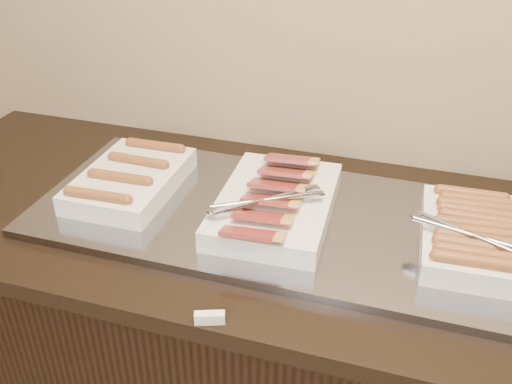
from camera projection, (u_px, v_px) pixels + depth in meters
counter at (278, 356)px, 1.57m from camera, size 2.06×0.76×0.90m
warming_tray at (290, 220)px, 1.33m from camera, size 1.20×0.50×0.02m
dish_left at (131, 179)px, 1.41m from camera, size 0.22×0.33×0.07m
dish_center at (275, 203)px, 1.31m from camera, size 0.27×0.41×0.09m
dish_right at (474, 235)px, 1.20m from camera, size 0.27×0.33×0.08m
label_holder at (210, 318)px, 1.05m from camera, size 0.06×0.04×0.02m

